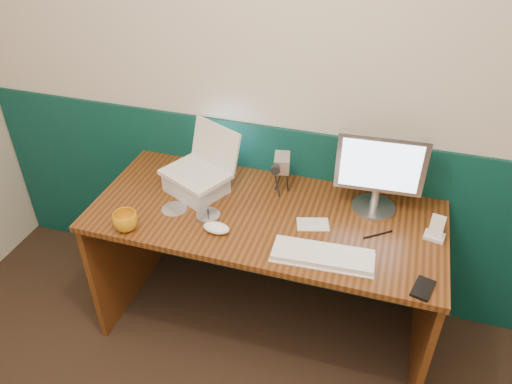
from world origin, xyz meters
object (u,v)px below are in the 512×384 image
(keyboard, at_px, (323,256))
(camcorder, at_px, (281,176))
(monitor, at_px, (379,174))
(laptop, at_px, (194,154))
(mug, at_px, (125,221))
(desk, at_px, (265,273))

(keyboard, distance_m, camcorder, 0.50)
(monitor, distance_m, camcorder, 0.45)
(laptop, distance_m, camcorder, 0.42)
(monitor, bearing_deg, camcorder, 176.28)
(keyboard, distance_m, mug, 0.86)
(desk, relative_size, camcorder, 8.71)
(monitor, height_order, keyboard, monitor)
(keyboard, xyz_separation_m, mug, (-0.85, -0.07, 0.03))
(desk, height_order, camcorder, camcorder)
(camcorder, bearing_deg, keyboard, -66.94)
(desk, bearing_deg, keyboard, -35.78)
(desk, distance_m, monitor, 0.75)
(desk, distance_m, laptop, 0.70)
(mug, height_order, camcorder, camcorder)
(mug, xyz_separation_m, camcorder, (0.57, 0.47, 0.05))
(laptop, relative_size, mug, 2.70)
(camcorder, bearing_deg, laptop, -175.77)
(camcorder, bearing_deg, mug, -152.54)
(keyboard, bearing_deg, monitor, 64.80)
(laptop, xyz_separation_m, camcorder, (0.39, 0.11, -0.12))
(camcorder, bearing_deg, desk, -109.09)
(laptop, bearing_deg, mug, -91.47)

